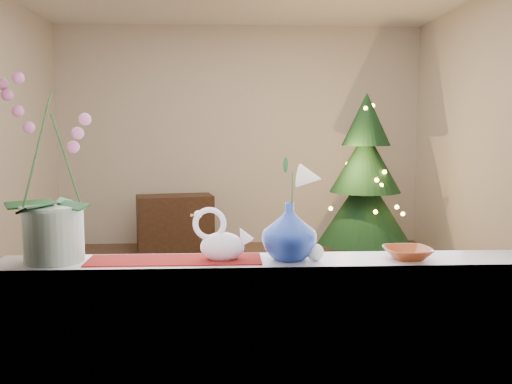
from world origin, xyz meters
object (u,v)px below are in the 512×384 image
swan (222,235)px  amber_dish (408,254)px  side_table (175,223)px  orchid_pot (51,168)px  paperweight (315,252)px  xmas_tree (365,179)px  blue_vase (289,227)px

swan → amber_dish: size_ratio=1.47×
side_table → orchid_pot: bearing=-102.5°
amber_dish → side_table: (-1.35, 4.46, -0.61)m
swan → paperweight: (0.37, -0.02, -0.07)m
paperweight → amber_dish: (0.38, 0.01, -0.01)m
xmas_tree → orchid_pot: bearing=-120.3°
orchid_pot → swan: bearing=-1.9°
paperweight → amber_dish: size_ratio=0.42×
swan → paperweight: 0.38m
paperweight → xmas_tree: xmas_tree is taller
xmas_tree → swan: bearing=-111.9°
amber_dish → xmas_tree: xmas_tree is taller
paperweight → xmas_tree: 3.94m
swan → xmas_tree: size_ratio=0.13×
swan → blue_vase: blue_vase is taller
side_table → amber_dish: bearing=-84.6°
orchid_pot → side_table: (0.08, 4.43, -0.97)m
swan → paperweight: size_ratio=3.47×
xmas_tree → side_table: size_ratio=2.07×
blue_vase → side_table: (-0.87, 4.44, -0.72)m
paperweight → side_table: size_ratio=0.08×
blue_vase → amber_dish: size_ratio=1.63×
swan → amber_dish: (0.76, -0.01, -0.08)m
blue_vase → xmas_tree: size_ratio=0.15×
orchid_pot → paperweight: orchid_pot is taller
blue_vase → xmas_tree: xmas_tree is taller
paperweight → blue_vase: bearing=163.8°
paperweight → xmas_tree: bearing=73.3°
swan → paperweight: bearing=-25.5°
amber_dish → xmas_tree: 3.84m
blue_vase → amber_dish: blue_vase is taller
swan → amber_dish: bearing=-22.8°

